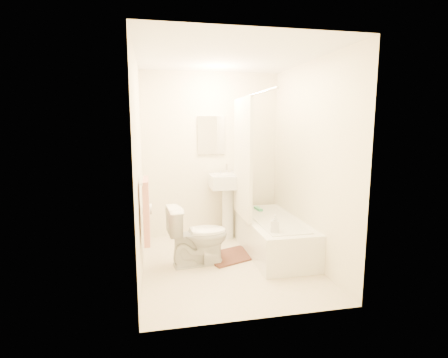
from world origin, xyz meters
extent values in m
plane|color=beige|center=(0.00, 0.00, 0.00)|extent=(2.40, 2.40, 0.00)
plane|color=white|center=(0.00, 0.00, 2.40)|extent=(2.40, 2.40, 0.00)
cube|color=beige|center=(0.00, 1.20, 1.20)|extent=(2.00, 0.02, 2.40)
cube|color=beige|center=(-1.00, 0.00, 1.20)|extent=(0.02, 2.40, 2.40)
cube|color=beige|center=(1.00, 0.00, 1.20)|extent=(0.02, 2.40, 2.40)
cube|color=white|center=(0.00, 1.18, 1.50)|extent=(0.40, 0.03, 0.55)
cylinder|color=silver|center=(0.30, 0.10, 2.00)|extent=(0.03, 1.70, 0.03)
cube|color=silver|center=(0.30, 0.50, 1.22)|extent=(0.04, 0.80, 1.55)
cylinder|color=silver|center=(-0.96, -0.25, 1.10)|extent=(0.02, 0.60, 0.02)
cube|color=#CC7266|center=(-0.93, -0.25, 0.78)|extent=(0.06, 0.45, 0.66)
cylinder|color=white|center=(-0.93, 0.12, 0.70)|extent=(0.11, 0.12, 0.12)
imported|color=silver|center=(-0.35, 0.10, 0.35)|extent=(0.76, 0.47, 0.71)
cube|color=#472417|center=(0.08, 0.23, 0.01)|extent=(0.76, 0.67, 0.02)
imported|color=silver|center=(0.49, -0.23, 0.55)|extent=(0.12, 0.12, 0.21)
cube|color=#3FA46F|center=(0.61, 0.77, 0.46)|extent=(0.08, 0.21, 0.04)
camera|label=1|loc=(-0.86, -3.88, 1.68)|focal=28.00mm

